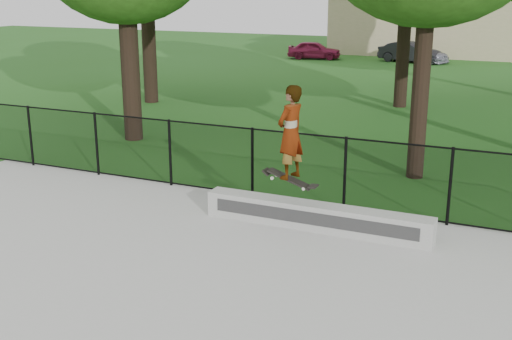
# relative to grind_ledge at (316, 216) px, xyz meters

# --- Properties ---
(ground) EXTENTS (100.00, 100.00, 0.00)m
(ground) POSITION_rel_grind_ledge_xyz_m (-1.83, -4.70, -0.30)
(ground) COLOR #235818
(ground) RESTS_ON ground
(concrete_slab) EXTENTS (14.00, 12.00, 0.06)m
(concrete_slab) POSITION_rel_grind_ledge_xyz_m (-1.83, -4.70, -0.27)
(concrete_slab) COLOR #ACADA7
(concrete_slab) RESTS_ON ground
(grind_ledge) EXTENTS (4.27, 0.40, 0.48)m
(grind_ledge) POSITION_rel_grind_ledge_xyz_m (0.00, 0.00, 0.00)
(grind_ledge) COLOR #B4B5AF
(grind_ledge) RESTS_ON concrete_slab
(car_a) EXTENTS (3.37, 1.85, 1.09)m
(car_a) POSITION_rel_grind_ledge_xyz_m (-9.61, 27.19, 0.25)
(car_a) COLOR maroon
(car_a) RESTS_ON ground
(car_b) EXTENTS (3.49, 2.05, 1.19)m
(car_b) POSITION_rel_grind_ledge_xyz_m (-3.91, 27.80, 0.30)
(car_b) COLOR black
(car_b) RESTS_ON ground
(car_c) EXTENTS (3.66, 2.53, 1.06)m
(car_c) POSITION_rel_grind_ledge_xyz_m (-3.44, 28.10, 0.23)
(car_c) COLOR #8F8DA0
(car_c) RESTS_ON ground
(skater_airborne) EXTENTS (0.81, 0.69, 1.87)m
(skater_airborne) POSITION_rel_grind_ledge_xyz_m (-0.40, -0.30, 1.57)
(skater_airborne) COLOR black
(skater_airborne) RESTS_ON ground
(chainlink_fence) EXTENTS (16.06, 0.06, 1.50)m
(chainlink_fence) POSITION_rel_grind_ledge_xyz_m (-1.83, 1.20, 0.51)
(chainlink_fence) COLOR black
(chainlink_fence) RESTS_ON concrete_slab
(distant_building) EXTENTS (12.40, 6.40, 4.30)m
(distant_building) POSITION_rel_grind_ledge_xyz_m (-3.83, 33.30, 1.86)
(distant_building) COLOR #C5AE8A
(distant_building) RESTS_ON ground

